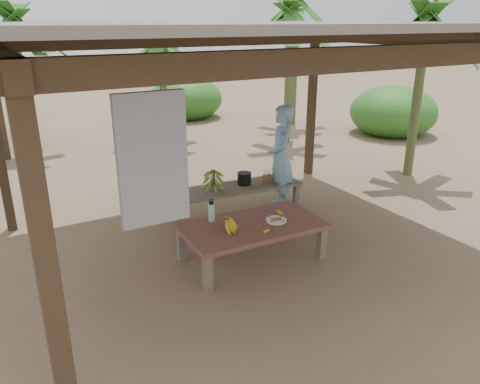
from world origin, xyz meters
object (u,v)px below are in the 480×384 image
plate (276,220)px  woman (281,158)px  bench (234,190)px  ripe_banana_bunch (225,224)px  work_table (252,229)px  cooking_pot (244,179)px  water_flask (211,212)px

plate → woman: woman is taller
bench → ripe_banana_bunch: size_ratio=7.55×
work_table → bench: work_table is taller
work_table → cooking_pot: 1.71m
work_table → water_flask: bearing=141.3°
bench → plate: 1.62m
bench → plate: (-0.26, -1.59, 0.12)m
bench → water_flask: bearing=-125.7°
bench → cooking_pot: bearing=12.1°
plate → water_flask: 0.85m
work_table → bench: 1.60m
cooking_pot → woman: (0.58, -0.19, 0.32)m
ripe_banana_bunch → plate: bearing=-7.8°
plate → woman: (1.04, 1.43, 0.34)m
ripe_banana_bunch → work_table: bearing=-0.3°
bench → plate: bearing=-94.5°
plate → woman: size_ratio=0.16×
water_flask → work_table: bearing=-40.8°
ripe_banana_bunch → water_flask: size_ratio=0.96×
cooking_pot → woman: size_ratio=0.13×
plate → work_table: bearing=163.2°
work_table → cooking_pot: (0.78, 1.52, 0.11)m
plate → woman: 1.80m
woman → plate: bearing=-8.9°
work_table → cooking_pot: bearing=64.9°
work_table → woman: woman is taller
ripe_banana_bunch → bench: bearing=56.9°
water_flask → plate: bearing=-31.6°
work_table → water_flask: (-0.40, 0.35, 0.19)m
water_flask → cooking_pot: (1.18, 1.17, -0.08)m
plate → woman: bearing=53.9°
work_table → bench: bearing=70.8°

